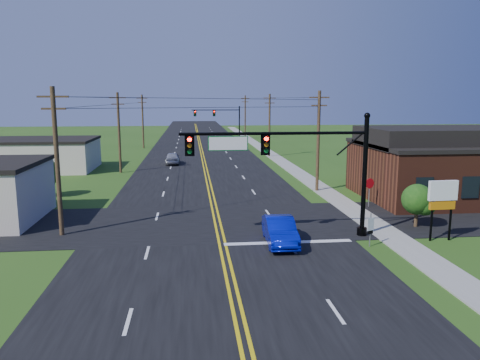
{
  "coord_description": "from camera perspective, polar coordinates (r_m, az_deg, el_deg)",
  "views": [
    {
      "loc": [
        -1.55,
        -18.7,
        8.26
      ],
      "look_at": [
        1.5,
        10.0,
        3.25
      ],
      "focal_mm": 35.0,
      "sensor_mm": 36.0,
      "label": 1
    }
  ],
  "objects": [
    {
      "name": "signal_mast_main",
      "position": [
        27.57,
        6.32,
        2.47
      ],
      "size": [
        11.3,
        0.6,
        7.48
      ],
      "color": "black",
      "rests_on": "ground"
    },
    {
      "name": "utility_pole_left_c",
      "position": [
        81.17,
        -11.77,
        7.14
      ],
      "size": [
        1.8,
        0.28,
        9.0
      ],
      "color": "#372819",
      "rests_on": "ground"
    },
    {
      "name": "utility_pole_right_a",
      "position": [
        42.4,
        9.52,
        4.92
      ],
      "size": [
        1.8,
        0.28,
        9.0
      ],
      "color": "#372819",
      "rests_on": "ground"
    },
    {
      "name": "utility_pole_left_b",
      "position": [
        54.4,
        -14.53,
        5.8
      ],
      "size": [
        1.8,
        0.28,
        9.0
      ],
      "color": "#372819",
      "rests_on": "ground"
    },
    {
      "name": "road_cross",
      "position": [
        31.82,
        -3.08,
        -5.18
      ],
      "size": [
        70.0,
        10.0,
        0.04
      ],
      "primitive_type": "cube",
      "color": "black",
      "rests_on": "ground"
    },
    {
      "name": "utility_pole_right_c",
      "position": [
        97.43,
        0.63,
        7.76
      ],
      "size": [
        1.8,
        0.28,
        9.0
      ],
      "color": "#372819",
      "rests_on": "ground"
    },
    {
      "name": "pylon_sign",
      "position": [
        29.7,
        23.47,
        -1.91
      ],
      "size": [
        1.76,
        0.34,
        3.6
      ],
      "rotation": [
        0.0,
        0.0,
        0.05
      ],
      "color": "black",
      "rests_on": "ground"
    },
    {
      "name": "shrub_corner",
      "position": [
        32.37,
        20.8,
        -2.23
      ],
      "size": [
        2.0,
        2.0,
        2.86
      ],
      "color": "#372819",
      "rests_on": "ground"
    },
    {
      "name": "distant_car",
      "position": [
        60.66,
        -8.22,
        2.63
      ],
      "size": [
        1.8,
        4.42,
        1.5
      ],
      "primitive_type": "imported",
      "rotation": [
        0.0,
        0.0,
        3.14
      ],
      "color": "#B1B1B6",
      "rests_on": "ground"
    },
    {
      "name": "cream_bldg_far",
      "position": [
        59.67,
        -23.06,
        2.89
      ],
      "size": [
        12.2,
        9.2,
        3.7
      ],
      "color": "beige",
      "rests_on": "ground"
    },
    {
      "name": "blue_car",
      "position": [
        27.11,
        4.89,
        -6.25
      ],
      "size": [
        1.77,
        4.66,
        1.52
      ],
      "primitive_type": "imported",
      "rotation": [
        0.0,
        0.0,
        -0.04
      ],
      "color": "#0812AE",
      "rests_on": "ground"
    },
    {
      "name": "tree_right_back",
      "position": [
        48.35,
        15.28,
        2.77
      ],
      "size": [
        3.0,
        3.0,
        4.1
      ],
      "color": "#372819",
      "rests_on": "ground"
    },
    {
      "name": "utility_pole_left_a",
      "position": [
        29.99,
        -21.41,
        2.38
      ],
      "size": [
        1.8,
        0.28,
        9.0
      ],
      "color": "#372819",
      "rests_on": "ground"
    },
    {
      "name": "tree_left",
      "position": [
        43.0,
        -22.83,
        0.91
      ],
      "size": [
        2.4,
        2.4,
        3.37
      ],
      "color": "#372819",
      "rests_on": "ground"
    },
    {
      "name": "road_main",
      "position": [
        69.21,
        -4.75,
        2.97
      ],
      "size": [
        16.0,
        220.0,
        0.04
      ],
      "primitive_type": "cube",
      "color": "black",
      "rests_on": "ground"
    },
    {
      "name": "stop_sign",
      "position": [
        37.23,
        15.52,
        -0.75
      ],
      "size": [
        0.79,
        0.29,
        2.29
      ],
      "rotation": [
        0.0,
        0.0,
        0.31
      ],
      "color": "slate",
      "rests_on": "ground"
    },
    {
      "name": "sidewalk",
      "position": [
        60.49,
        5.49,
        1.99
      ],
      "size": [
        2.0,
        160.0,
        0.08
      ],
      "primitive_type": "cube",
      "color": "gray",
      "rests_on": "ground"
    },
    {
      "name": "signal_mast_far",
      "position": [
        98.95,
        -2.62,
        7.68
      ],
      "size": [
        10.98,
        0.6,
        7.48
      ],
      "color": "black",
      "rests_on": "ground"
    },
    {
      "name": "utility_pole_right_b",
      "position": [
        67.75,
        3.61,
        6.83
      ],
      "size": [
        1.8,
        0.28,
        9.0
      ],
      "color": "#372819",
      "rests_on": "ground"
    },
    {
      "name": "brick_building",
      "position": [
        42.97,
        24.11,
        1.08
      ],
      "size": [
        14.2,
        11.2,
        4.7
      ],
      "color": "#572719",
      "rests_on": "ground"
    },
    {
      "name": "ground",
      "position": [
        20.5,
        -1.26,
        -13.92
      ],
      "size": [
        260.0,
        260.0,
        0.0
      ],
      "primitive_type": "plane",
      "color": "#274B15",
      "rests_on": "ground"
    },
    {
      "name": "route_sign",
      "position": [
        27.45,
        15.62,
        -5.57
      ],
      "size": [
        0.46,
        0.22,
        1.95
      ],
      "rotation": [
        0.0,
        0.0,
        0.41
      ],
      "color": "slate",
      "rests_on": "ground"
    }
  ]
}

